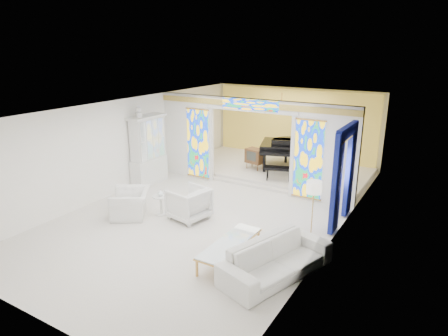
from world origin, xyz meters
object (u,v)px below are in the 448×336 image
Objects in this scene: armchair_right at (189,203)px; sofa at (276,259)px; china_cabinet at (148,151)px; grand_piano at (286,146)px; armchair_left at (131,203)px; coffee_table at (230,244)px; tv_console at (255,156)px.

sofa is at bearing 77.85° from armchair_right.
china_cabinet reaches higher than grand_piano.
china_cabinet reaches higher than armchair_left.
armchair_left reaches higher than coffee_table.
coffee_table is at bearing -96.31° from grand_piano.
tv_console is at bearing 111.63° from coffee_table.
china_cabinet is at bearing 148.30° from coffee_table.
coffee_table is at bearing 106.92° from sofa.
tv_console is (1.25, 5.29, 0.30)m from armchair_left.
armchair_left is 6.55m from grand_piano.
armchair_left is 5.45m from tv_console.
sofa is (4.76, -0.72, 0.00)m from armchair_left.
china_cabinet is 2.91m from armchair_left.
armchair_right is at bearing 147.01° from coffee_table.
tv_console is (-0.88, -0.88, -0.30)m from grand_piano.
armchair_left is 1.67m from armchair_right.
coffee_table is 0.61× the size of grand_piano.
armchair_left is 4.81m from sofa.
sofa is at bearing 46.86° from armchair_left.
grand_piano is (-2.62, 6.89, 0.60)m from sofa.
china_cabinet is 2.37× the size of armchair_left.
grand_piano is at bearing 102.23° from coffee_table.
china_cabinet is 3.55× the size of tv_console.
sofa is (6.17, -3.14, -0.79)m from china_cabinet.
sofa is 1.14m from coffee_table.
armchair_right is 0.39× the size of sofa.
china_cabinet is at bearing -121.21° from tv_console.
armchair_left is 3.69m from coffee_table.
tv_console reaches higher than armchair_left.
armchair_right reaches higher than armchair_left.
armchair_left is at bearing -59.81° from china_cabinet.
grand_piano reaches higher than armchair_left.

